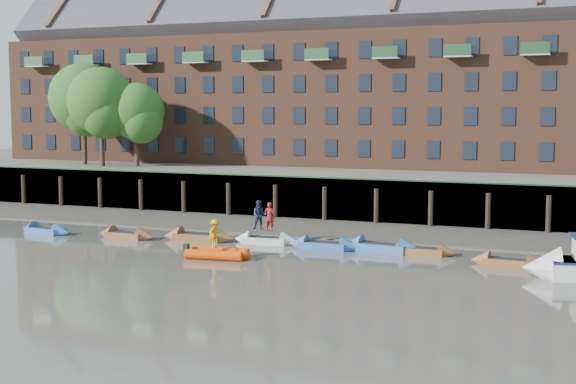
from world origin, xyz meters
The scene contains 19 objects.
ground centered at (0.00, 0.00, 0.00)m, with size 220.00×220.00×0.00m, color #5E5A51.
foreshore centered at (0.00, 18.00, 0.00)m, with size 110.00×8.00×0.50m, color #3D382F.
mud_band centered at (0.00, 14.60, 0.00)m, with size 110.00×1.60×0.10m, color #4C4336.
river_wall centered at (0.00, 22.38, 1.59)m, with size 110.00×1.23×3.30m.
bank_terrace centered at (0.00, 36.00, 1.60)m, with size 110.00×28.00×3.20m, color #5E594D.
apartment_terrace centered at (0.00, 36.99, 12.82)m, with size 80.60×15.56×20.98m.
tree_cluster centered at (-25.62, 27.35, 9.00)m, with size 11.76×7.74×9.40m.
rowboat_0 centered at (-17.51, 9.04, 0.21)m, with size 4.27×1.70×1.21m.
rowboat_1 centered at (-11.35, 9.43, 0.22)m, with size 4.29×1.47×1.23m.
rowboat_2 centered at (-6.52, 10.32, 0.25)m, with size 4.92×1.88×1.39m.
rowboat_3 centered at (-2.10, 10.99, 0.22)m, with size 4.31×1.59×1.22m.
rowboat_4 centered at (1.93, 10.47, 0.23)m, with size 4.46×1.38×1.29m.
rowboat_5 centered at (5.35, 11.00, 0.25)m, with size 5.02×1.85×1.43m.
rowboat_6 centered at (7.73, 10.87, 0.21)m, with size 4.14×1.31×1.19m.
rowboat_7 centered at (12.84, 9.28, 0.21)m, with size 4.12×1.41×1.18m.
rib_tender centered at (-2.59, 5.52, 0.28)m, with size 3.75×2.09×0.64m.
person_rower_a centered at (-1.86, 10.99, 1.73)m, with size 0.66×0.43×1.80m, color maroon.
person_rower_b centered at (-2.64, 11.21, 1.75)m, with size 0.90×0.70×1.86m, color #19233F.
person_rib_crew centered at (-2.83, 5.47, 1.41)m, with size 1.05×0.60×1.62m, color orange.
Camera 1 is at (17.68, -34.45, 8.48)m, focal length 50.00 mm.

